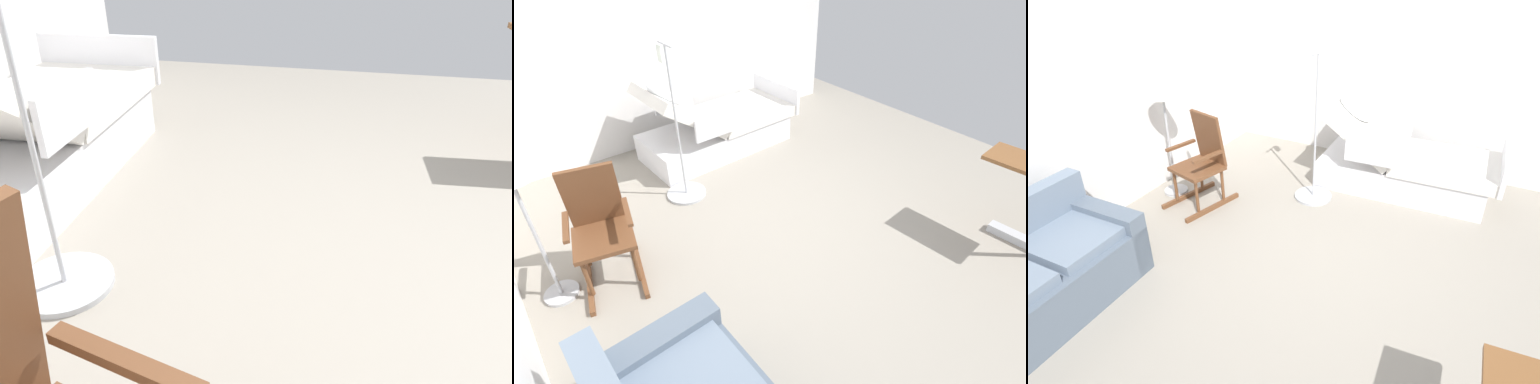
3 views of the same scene
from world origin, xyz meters
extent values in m
plane|color=gray|center=(0.00, 0.00, 0.00)|extent=(6.45, 6.45, 0.00)
cube|color=silver|center=(1.89, -0.15, 0.17)|extent=(0.96, 1.97, 0.35)
cube|color=white|center=(1.91, -0.63, 0.42)|extent=(0.96, 1.19, 0.14)
cube|color=silver|center=(1.37, 0.13, 0.63)|extent=(0.06, 0.56, 0.28)
cube|color=silver|center=(1.94, -1.22, 0.53)|extent=(0.95, 0.09, 0.36)
cylinder|color=black|center=(1.50, 0.63, 0.05)|extent=(0.10, 0.10, 0.10)
cylinder|color=black|center=(1.57, -0.97, 0.05)|extent=(0.10, 0.10, 0.10)
cylinder|color=black|center=(2.29, -0.94, 0.05)|extent=(0.10, 0.10, 0.10)
cube|color=brown|center=(0.38, 1.59, 0.67)|extent=(0.39, 0.13, 0.03)
cylinder|color=#B2B5BA|center=(1.18, 0.70, 0.01)|extent=(0.44, 0.44, 0.03)
cylinder|color=#B2B5BA|center=(1.18, 0.70, 0.85)|extent=(0.02, 0.02, 1.65)
camera|label=1|loc=(-0.04, 2.23, 1.47)|focal=34.26mm
camera|label=2|loc=(-2.31, 2.23, 2.63)|focal=27.44mm
camera|label=3|loc=(-2.86, -1.02, 2.59)|focal=29.81mm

